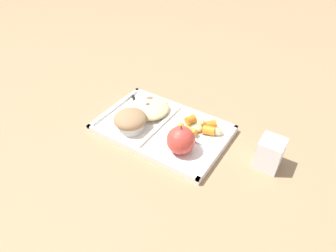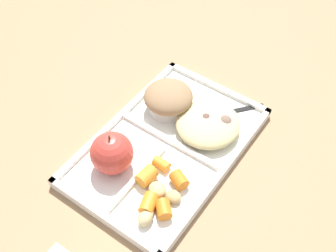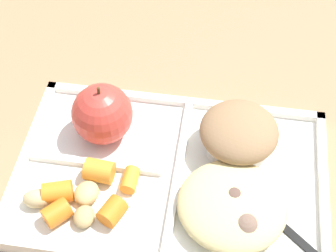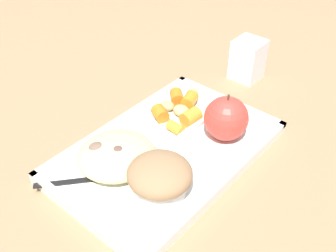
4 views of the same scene
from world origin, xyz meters
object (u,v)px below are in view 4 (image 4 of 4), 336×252
(plastic_fork, at_px, (94,179))
(milk_carton, at_px, (248,60))
(bran_muffin, at_px, (160,177))
(green_apple, at_px, (226,118))
(lunch_tray, at_px, (168,152))

(plastic_fork, xyz_separation_m, milk_carton, (-0.42, 0.01, 0.03))
(bran_muffin, height_order, plastic_fork, bran_muffin)
(green_apple, xyz_separation_m, bran_muffin, (0.17, 0.00, -0.01))
(lunch_tray, bearing_deg, bran_muffin, 33.66)
(bran_muffin, height_order, milk_carton, milk_carton)
(bran_muffin, distance_m, plastic_fork, 0.11)
(green_apple, relative_size, bran_muffin, 0.90)
(lunch_tray, xyz_separation_m, green_apple, (-0.09, 0.05, 0.04))
(green_apple, relative_size, plastic_fork, 0.64)
(green_apple, bearing_deg, bran_muffin, 0.00)
(lunch_tray, distance_m, bran_muffin, 0.10)
(lunch_tray, relative_size, milk_carton, 4.33)
(milk_carton, bearing_deg, bran_muffin, 12.38)
(green_apple, height_order, milk_carton, green_apple)
(bran_muffin, bearing_deg, green_apple, 180.00)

